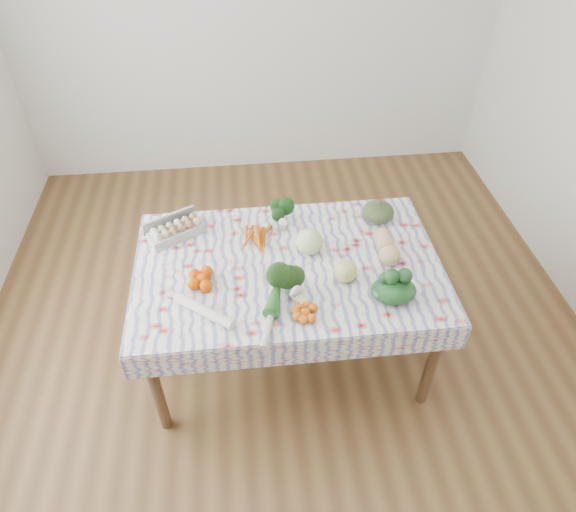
# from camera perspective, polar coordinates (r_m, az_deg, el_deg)

# --- Properties ---
(ground) EXTENTS (4.50, 4.50, 0.00)m
(ground) POSITION_cam_1_polar(r_m,az_deg,el_deg) (3.35, 0.00, -10.44)
(ground) COLOR brown
(ground) RESTS_ON ground
(wall_back) EXTENTS (4.00, 0.04, 2.80)m
(wall_back) POSITION_cam_1_polar(r_m,az_deg,el_deg) (4.46, -3.55, 25.69)
(wall_back) COLOR silver
(wall_back) RESTS_ON ground
(dining_table) EXTENTS (1.60, 1.00, 0.75)m
(dining_table) POSITION_cam_1_polar(r_m,az_deg,el_deg) (2.84, 0.00, -2.12)
(dining_table) COLOR brown
(dining_table) RESTS_ON ground
(tablecloth) EXTENTS (1.66, 1.06, 0.01)m
(tablecloth) POSITION_cam_1_polar(r_m,az_deg,el_deg) (2.79, 0.00, -0.97)
(tablecloth) COLOR white
(tablecloth) RESTS_ON dining_table
(egg_carton) EXTENTS (0.34, 0.26, 0.08)m
(egg_carton) POSITION_cam_1_polar(r_m,az_deg,el_deg) (2.99, -12.31, 2.69)
(egg_carton) COLOR #B7B7B1
(egg_carton) RESTS_ON tablecloth
(carrot_bunch) EXTENTS (0.28, 0.27, 0.04)m
(carrot_bunch) POSITION_cam_1_polar(r_m,az_deg,el_deg) (2.91, -3.78, 1.79)
(carrot_bunch) COLOR #CD5B0A
(carrot_bunch) RESTS_ON tablecloth
(kale_bunch) EXTENTS (0.17, 0.16, 0.12)m
(kale_bunch) POSITION_cam_1_polar(r_m,az_deg,el_deg) (3.02, -0.40, 4.66)
(kale_bunch) COLOR #153C13
(kale_bunch) RESTS_ON tablecloth
(kabocha_squash) EXTENTS (0.20, 0.20, 0.12)m
(kabocha_squash) POSITION_cam_1_polar(r_m,az_deg,el_deg) (3.09, 10.00, 4.88)
(kabocha_squash) COLOR #384A28
(kabocha_squash) RESTS_ON tablecloth
(cabbage) EXTENTS (0.18, 0.18, 0.15)m
(cabbage) POSITION_cam_1_polar(r_m,az_deg,el_deg) (2.81, 2.38, 1.61)
(cabbage) COLOR beige
(cabbage) RESTS_ON tablecloth
(butternut_squash) EXTENTS (0.13, 0.25, 0.11)m
(butternut_squash) POSITION_cam_1_polar(r_m,az_deg,el_deg) (2.85, 10.98, 1.05)
(butternut_squash) COLOR tan
(butternut_squash) RESTS_ON tablecloth
(orange_cluster) EXTENTS (0.22, 0.22, 0.07)m
(orange_cluster) POSITION_cam_1_polar(r_m,az_deg,el_deg) (2.69, -9.41, -2.51)
(orange_cluster) COLOR #D94700
(orange_cluster) RESTS_ON tablecloth
(broccoli) EXTENTS (0.24, 0.24, 0.13)m
(broccoli) POSITION_cam_1_polar(r_m,az_deg,el_deg) (2.59, 0.05, -3.04)
(broccoli) COLOR #224817
(broccoli) RESTS_ON tablecloth
(mandarin_cluster) EXTENTS (0.20, 0.20, 0.05)m
(mandarin_cluster) POSITION_cam_1_polar(r_m,az_deg,el_deg) (2.51, 1.93, -6.18)
(mandarin_cluster) COLOR #DB6012
(mandarin_cluster) RESTS_ON tablecloth
(grapefruit) EXTENTS (0.15, 0.15, 0.12)m
(grapefruit) POSITION_cam_1_polar(r_m,az_deg,el_deg) (2.67, 6.40, -1.68)
(grapefruit) COLOR #CCCB6E
(grapefruit) RESTS_ON tablecloth
(spinach_bag) EXTENTS (0.27, 0.24, 0.10)m
(spinach_bag) POSITION_cam_1_polar(r_m,az_deg,el_deg) (2.62, 11.65, -3.76)
(spinach_bag) COLOR #143817
(spinach_bag) RESTS_ON tablecloth
(daikon) EXTENTS (0.32, 0.27, 0.05)m
(daikon) POSITION_cam_1_polar(r_m,az_deg,el_deg) (2.54, -9.32, -6.02)
(daikon) COLOR white
(daikon) RESTS_ON tablecloth
(leek) EXTENTS (0.13, 0.36, 0.04)m
(leek) POSITION_cam_1_polar(r_m,az_deg,el_deg) (2.49, -1.98, -6.95)
(leek) COLOR beige
(leek) RESTS_ON tablecloth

